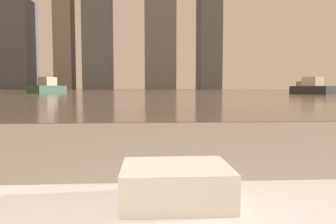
% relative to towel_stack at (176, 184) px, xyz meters
% --- Properties ---
extents(towel_stack, '(0.23, 0.18, 0.08)m').
position_rel_towel_stack_xyz_m(towel_stack, '(0.00, 0.00, 0.00)').
color(towel_stack, silver).
rests_on(towel_stack, bathtub).
extents(harbor_water, '(180.00, 110.00, 0.01)m').
position_rel_towel_stack_xyz_m(harbor_water, '(0.12, 61.19, -0.54)').
color(harbor_water, gray).
rests_on(harbor_water, ground_plane).
extents(harbor_boat_1, '(3.69, 5.67, 2.01)m').
position_rel_towel_stack_xyz_m(harbor_boat_1, '(-12.64, 41.36, 0.17)').
color(harbor_boat_1, '#335647').
rests_on(harbor_boat_1, harbor_water).
extents(harbor_boat_2, '(3.54, 5.91, 2.10)m').
position_rel_towel_stack_xyz_m(harbor_boat_2, '(36.17, 74.69, 0.20)').
color(harbor_boat_2, navy).
rests_on(harbor_boat_2, harbor_water).
extents(harbor_boat_3, '(3.31, 5.22, 1.85)m').
position_rel_towel_stack_xyz_m(harbor_boat_3, '(17.60, 33.56, 0.11)').
color(harbor_boat_3, '#2D2D33').
rests_on(harbor_boat_3, harbor_water).
extents(skyline_tower_0, '(11.75, 12.52, 30.58)m').
position_rel_towel_stack_xyz_m(skyline_tower_0, '(-45.90, 117.19, 14.74)').
color(skyline_tower_0, '#4C515B').
rests_on(skyline_tower_0, ground_plane).
extents(skyline_tower_1, '(6.10, 7.27, 61.07)m').
position_rel_towel_stack_xyz_m(skyline_tower_1, '(-29.21, 117.19, 29.99)').
color(skyline_tower_1, gray).
rests_on(skyline_tower_1, ground_plane).
extents(skyline_tower_3, '(10.92, 9.20, 59.61)m').
position_rel_towel_stack_xyz_m(skyline_tower_3, '(4.31, 117.19, 29.26)').
color(skyline_tower_3, slate).
rests_on(skyline_tower_3, ground_plane).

